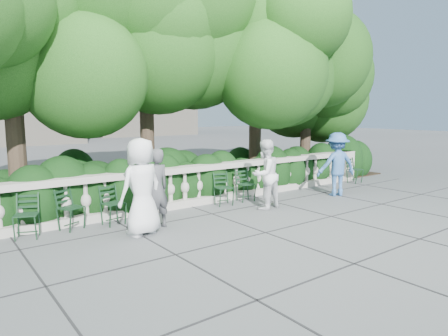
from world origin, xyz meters
TOP-DOWN VIEW (x-y plane):
  - ground at (0.00, 0.00)m, footprint 90.00×90.00m
  - balustrade at (0.00, 1.80)m, footprint 12.00×0.44m
  - shrub_hedge at (0.00, 3.00)m, footprint 15.00×2.60m
  - tree_canopy at (0.69, 3.19)m, footprint 15.04×6.52m
  - chair_a at (-4.31, 1.27)m, footprint 0.59×0.61m
  - chair_b at (-3.37, 1.35)m, footprint 0.60×0.62m
  - chair_c at (-2.60, 1.18)m, footprint 0.51×0.55m
  - chair_d at (0.96, 1.21)m, footprint 0.49×0.53m
  - chair_e at (0.21, 1.19)m, footprint 0.53×0.56m
  - chair_f at (5.60, 1.12)m, footprint 0.48×0.52m
  - person_businessman at (-2.44, 0.35)m, footprint 1.01×0.77m
  - person_woman_grey at (-2.03, 0.56)m, footprint 0.63×0.46m
  - person_casual_man at (0.82, 0.46)m, footprint 0.90×0.75m
  - person_older_blue at (3.44, 0.38)m, footprint 1.29×1.01m

SIDE VIEW (x-z plane):
  - ground at x=0.00m, z-range 0.00..0.00m
  - shrub_hedge at x=0.00m, z-range -0.85..0.85m
  - chair_a at x=-4.31m, z-range -0.42..0.42m
  - chair_b at x=-3.37m, z-range -0.42..0.42m
  - chair_c at x=-2.60m, z-range -0.42..0.42m
  - chair_d at x=0.96m, z-range -0.42..0.42m
  - chair_e at x=0.21m, z-range -0.42..0.42m
  - chair_f at x=5.60m, z-range -0.42..0.42m
  - balustrade at x=0.00m, z-range -0.01..0.99m
  - person_woman_grey at x=-2.03m, z-range 0.00..1.61m
  - person_casual_man at x=0.82m, z-range 0.00..1.67m
  - person_older_blue at x=3.44m, z-range 0.00..1.76m
  - person_businessman at x=-2.44m, z-range 0.00..1.84m
  - tree_canopy at x=0.69m, z-range 0.57..7.35m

